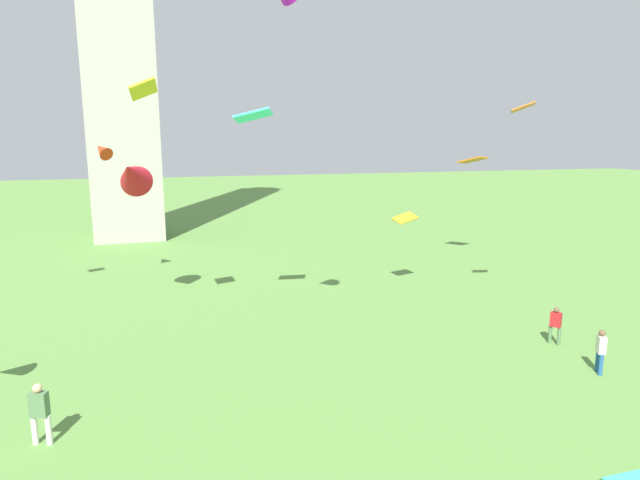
{
  "coord_description": "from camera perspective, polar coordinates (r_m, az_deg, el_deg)",
  "views": [
    {
      "loc": [
        -6.67,
        -2.55,
        8.27
      ],
      "look_at": [
        -0.87,
        16.06,
        4.56
      ],
      "focal_mm": 29.76,
      "sensor_mm": 36.0,
      "label": 1
    }
  ],
  "objects": [
    {
      "name": "person_3",
      "position": [
        21.73,
        27.94,
        -10.3
      ],
      "size": [
        0.41,
        0.49,
        1.63
      ],
      "rotation": [
        0.0,
        0.0,
        4.23
      ],
      "color": "#235693",
      "rests_on": "ground_plane"
    },
    {
      "name": "kite_flying_2",
      "position": [
        29.63,
        9.13,
        2.35
      ],
      "size": [
        1.4,
        1.02,
        0.59
      ],
      "rotation": [
        0.0,
        0.0,
        3.29
      ],
      "color": "gold"
    },
    {
      "name": "kite_flying_9",
      "position": [
        37.32,
        16.1,
        8.26
      ],
      "size": [
        1.85,
        2.02,
        0.58
      ],
      "rotation": [
        0.0,
        0.0,
        2.09
      ],
      "color": "#BB6415"
    },
    {
      "name": "kite_flying_1",
      "position": [
        31.3,
        -22.4,
        8.93
      ],
      "size": [
        1.29,
        1.46,
        1.12
      ],
      "rotation": [
        0.0,
        0.0,
        3.7
      ],
      "color": "red"
    },
    {
      "name": "person_1",
      "position": [
        23.87,
        23.99,
        -8.2
      ],
      "size": [
        0.42,
        0.47,
        1.57
      ],
      "rotation": [
        0.0,
        0.0,
        2.15
      ],
      "color": "#51754C",
      "rests_on": "ground_plane"
    },
    {
      "name": "kite_flying_4",
      "position": [
        23.27,
        -7.19,
        13.15
      ],
      "size": [
        1.86,
        1.51,
        0.67
      ],
      "rotation": [
        0.0,
        0.0,
        5.95
      ],
      "color": "#34DFD4"
    },
    {
      "name": "person_0",
      "position": [
        16.98,
        -27.92,
        -15.88
      ],
      "size": [
        0.53,
        0.4,
        1.78
      ],
      "rotation": [
        0.0,
        0.0,
        5.95
      ],
      "color": "silver",
      "rests_on": "ground_plane"
    },
    {
      "name": "kite_flying_7",
      "position": [
        25.85,
        21.0,
        13.19
      ],
      "size": [
        1.23,
        1.11,
        0.5
      ],
      "rotation": [
        0.0,
        0.0,
        5.72
      ],
      "color": "#D56123"
    },
    {
      "name": "kite_flying_3",
      "position": [
        22.73,
        -18.47,
        15.12
      ],
      "size": [
        1.1,
        1.55,
        0.86
      ],
      "rotation": [
        0.0,
        0.0,
        1.51
      ],
      "color": "gold"
    },
    {
      "name": "kite_flying_5",
      "position": [
        25.91,
        -19.56,
        6.67
      ],
      "size": [
        1.9,
        2.74,
        2.2
      ],
      "rotation": [
        0.0,
        0.0,
        6.12
      ],
      "color": "red"
    }
  ]
}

